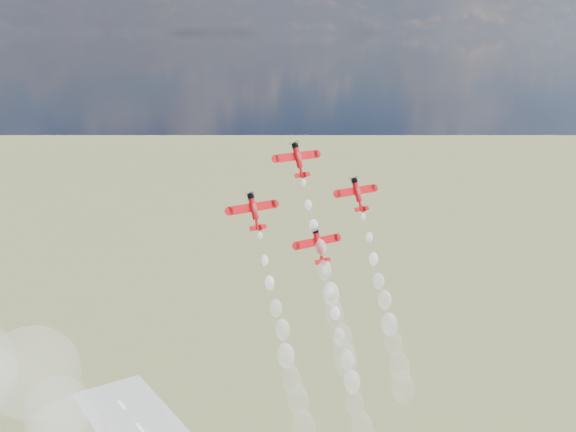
# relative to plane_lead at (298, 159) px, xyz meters

# --- Properties ---
(plane_lead) EXTENTS (12.64, 6.11, 8.48)m
(plane_lead) POSITION_rel_plane_lead_xyz_m (0.00, 0.00, 0.00)
(plane_lead) COLOR red
(plane_lead) RESTS_ON ground
(plane_left) EXTENTS (12.64, 6.11, 8.48)m
(plane_left) POSITION_rel_plane_lead_xyz_m (-15.69, -4.54, -10.00)
(plane_left) COLOR red
(plane_left) RESTS_ON ground
(plane_right) EXTENTS (12.64, 6.11, 8.48)m
(plane_right) POSITION_rel_plane_lead_xyz_m (15.69, -4.54, -10.00)
(plane_right) COLOR red
(plane_right) RESTS_ON ground
(plane_slot) EXTENTS (12.64, 6.11, 8.48)m
(plane_slot) POSITION_rel_plane_lead_xyz_m (0.00, -9.07, -20.00)
(plane_slot) COLOR red
(plane_slot) RESTS_ON ground
(smoke_trail_lead) EXTENTS (5.14, 21.25, 43.79)m
(smoke_trail_lead) POSITION_rel_plane_lead_xyz_m (-0.01, -17.23, -37.97)
(smoke_trail_lead) COLOR white
(smoke_trail_lead) RESTS_ON plane_lead
(smoke_trail_left) EXTENTS (5.49, 22.04, 43.98)m
(smoke_trail_left) POSITION_rel_plane_lead_xyz_m (-15.81, -21.89, -48.12)
(smoke_trail_left) COLOR white
(smoke_trail_left) RESTS_ON plane_left
(smoke_trail_right) EXTENTS (5.38, 20.91, 43.93)m
(smoke_trail_right) POSITION_rel_plane_lead_xyz_m (15.59, -21.51, -48.14)
(smoke_trail_right) COLOR white
(smoke_trail_right) RESTS_ON plane_right
(smoke_trail_slot) EXTENTS (5.27, 21.44, 44.31)m
(smoke_trail_slot) POSITION_rel_plane_lead_xyz_m (-0.06, -26.17, -58.13)
(smoke_trail_slot) COLOR white
(smoke_trail_slot) RESTS_ON plane_slot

